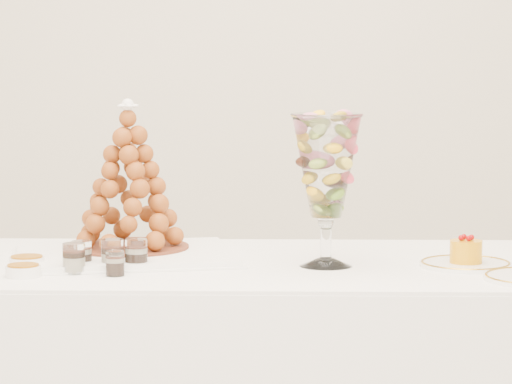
{
  "coord_description": "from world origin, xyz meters",
  "views": [
    {
      "loc": [
        0.17,
        -2.8,
        1.3
      ],
      "look_at": [
        0.08,
        0.22,
        0.96
      ],
      "focal_mm": 85.0,
      "sensor_mm": 36.0,
      "label": 1
    }
  ],
  "objects": [
    {
      "name": "verrine_c",
      "position": [
        -0.23,
        0.22,
        0.8
      ],
      "size": [
        0.07,
        0.07,
        0.08
      ],
      "primitive_type": "cylinder",
      "rotation": [
        0.0,
        0.0,
        0.34
      ],
      "color": "white",
      "rests_on": "buffet_table"
    },
    {
      "name": "ramekin_back",
      "position": [
        -0.51,
        0.23,
        0.77
      ],
      "size": [
        0.09,
        0.09,
        0.03
      ],
      "primitive_type": "cylinder",
      "color": "white",
      "rests_on": "buffet_table"
    },
    {
      "name": "macaron_vase",
      "position": [
        0.25,
        0.29,
        1.01
      ],
      "size": [
        0.18,
        0.18,
        0.39
      ],
      "color": "white",
      "rests_on": "buffet_table"
    },
    {
      "name": "verrine_b",
      "position": [
        -0.29,
        0.22,
        0.8
      ],
      "size": [
        0.07,
        0.07,
        0.08
      ],
      "primitive_type": "cylinder",
      "rotation": [
        0.0,
        0.0,
        0.16
      ],
      "color": "white",
      "rests_on": "buffet_table"
    },
    {
      "name": "verrine_d",
      "position": [
        -0.38,
        0.16,
        0.8
      ],
      "size": [
        0.06,
        0.06,
        0.08
      ],
      "primitive_type": "cylinder",
      "rotation": [
        0.0,
        0.0,
        0.13
      ],
      "color": "white",
      "rests_on": "buffet_table"
    },
    {
      "name": "cake_plate",
      "position": [
        0.61,
        0.29,
        0.76
      ],
      "size": [
        0.24,
        0.24,
        0.01
      ],
      "primitive_type": "cylinder",
      "color": "white",
      "rests_on": "buffet_table"
    },
    {
      "name": "ramekin_front",
      "position": [
        -0.49,
        0.11,
        0.77
      ],
      "size": [
        0.09,
        0.09,
        0.03
      ],
      "primitive_type": "cylinder",
      "color": "white",
      "rests_on": "buffet_table"
    },
    {
      "name": "croquembouche",
      "position": [
        -0.28,
        0.44,
        0.97
      ],
      "size": [
        0.32,
        0.32,
        0.4
      ],
      "rotation": [
        0.0,
        0.0,
        0.22
      ],
      "color": "brown",
      "rests_on": "lace_tray"
    },
    {
      "name": "verrine_a",
      "position": [
        -0.37,
        0.23,
        0.79
      ],
      "size": [
        0.06,
        0.06,
        0.07
      ],
      "primitive_type": "cylinder",
      "rotation": [
        0.0,
        0.0,
        0.2
      ],
      "color": "white",
      "rests_on": "buffet_table"
    },
    {
      "name": "verrine_e",
      "position": [
        -0.27,
        0.13,
        0.79
      ],
      "size": [
        0.05,
        0.05,
        0.06
      ],
      "primitive_type": "cylinder",
      "rotation": [
        0.0,
        0.0,
        0.09
      ],
      "color": "white",
      "rests_on": "buffet_table"
    },
    {
      "name": "lace_tray",
      "position": [
        -0.28,
        0.38,
        0.77
      ],
      "size": [
        0.64,
        0.54,
        0.02
      ],
      "primitive_type": "cube",
      "rotation": [
        0.0,
        0.0,
        0.21
      ],
      "color": "white",
      "rests_on": "buffet_table"
    },
    {
      "name": "mousse_cake",
      "position": [
        0.61,
        0.28,
        0.8
      ],
      "size": [
        0.08,
        0.08,
        0.07
      ],
      "color": "orange",
      "rests_on": "cake_plate"
    }
  ]
}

